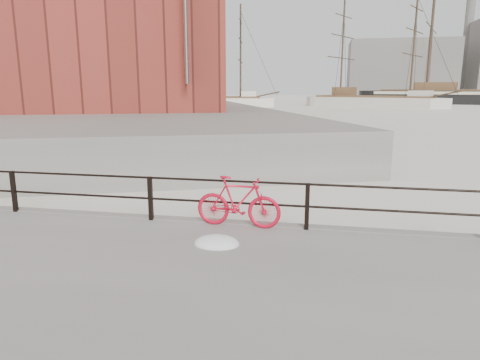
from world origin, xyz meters
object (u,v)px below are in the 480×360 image
at_px(bicycle, 238,202).
at_px(workboat_near, 127,124).
at_px(workboat_far, 123,114).
at_px(schooner_left, 210,107).
at_px(schooner_mid, 373,107).

distance_m(bicycle, workboat_near, 33.20).
relative_size(bicycle, workboat_near, 0.15).
distance_m(workboat_near, workboat_far, 16.93).
distance_m(bicycle, schooner_left, 69.16).
bearing_deg(schooner_left, bicycle, -82.03).
relative_size(schooner_mid, workboat_far, 2.64).
bearing_deg(workboat_far, bicycle, -70.78).
bearing_deg(workboat_near, schooner_left, 93.99).
distance_m(schooner_mid, workboat_near, 50.50).
bearing_deg(schooner_left, workboat_near, -94.45).
bearing_deg(workboat_far, schooner_left, 66.14).
height_order(schooner_left, workboat_near, schooner_left).
relative_size(bicycle, schooner_left, 0.08).
height_order(schooner_left, workboat_far, schooner_left).
bearing_deg(schooner_mid, workboat_far, -114.89).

